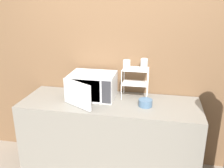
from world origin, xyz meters
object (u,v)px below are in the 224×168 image
at_px(glass_back_right, 144,63).
at_px(bowl, 145,103).
at_px(microwave, 92,86).
at_px(glass_front_left, 127,65).
at_px(dish_rack, 135,77).

relative_size(glass_back_right, bowl, 0.72).
bearing_deg(microwave, glass_front_left, 8.16).
height_order(glass_front_left, bowl, glass_front_left).
distance_m(microwave, glass_front_left, 0.47).
height_order(dish_rack, bowl, dish_rack).
bearing_deg(glass_back_right, glass_front_left, -152.13).
distance_m(microwave, dish_rack, 0.51).
bearing_deg(glass_front_left, microwave, -171.84).
bearing_deg(dish_rack, glass_back_right, 28.46).
height_order(microwave, glass_front_left, glass_front_left).
distance_m(dish_rack, glass_front_left, 0.19).
distance_m(glass_front_left, glass_back_right, 0.21).
relative_size(dish_rack, glass_back_right, 3.27).
xyz_separation_m(glass_front_left, bowl, (0.24, -0.18, -0.37)).
height_order(microwave, bowl, microwave).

